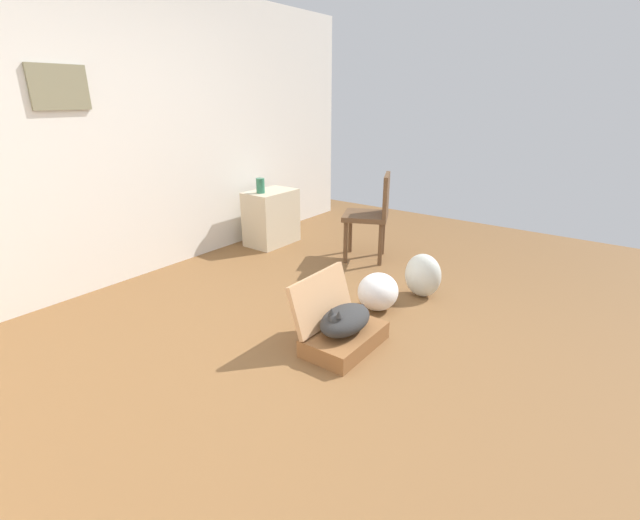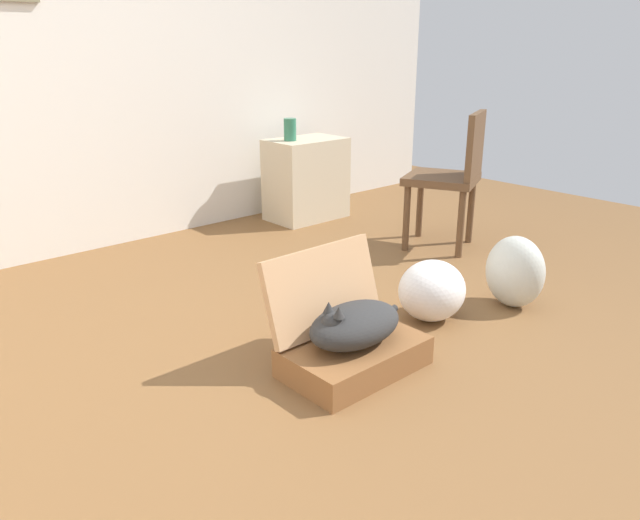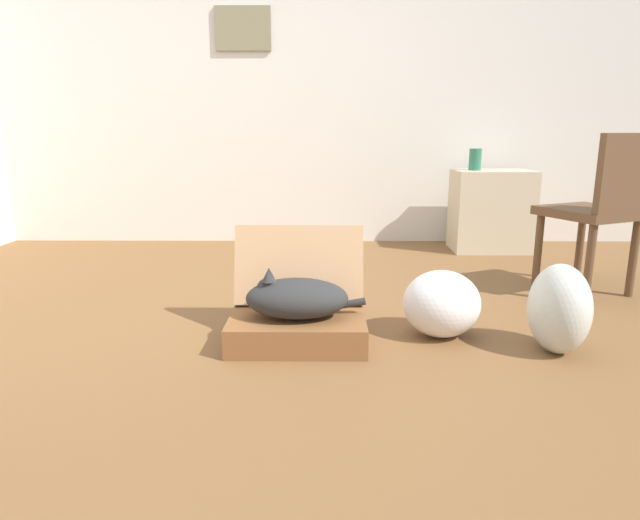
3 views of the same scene
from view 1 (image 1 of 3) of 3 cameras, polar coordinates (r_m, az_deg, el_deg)
The scene contains 10 objects.
ground_plane at distance 3.07m, azimuth 0.35°, elevation -11.49°, with size 7.68×7.68×0.00m, color brown.
wall_back at distance 4.35m, azimuth -25.23°, elevation 14.36°, with size 6.40×0.15×2.60m.
suitcase_base at distance 3.07m, azimuth 3.23°, elevation -10.17°, with size 0.59×0.37×0.13m, color brown.
suitcase_lid at distance 3.05m, azimuth 0.20°, elevation -5.11°, with size 0.59×0.37×0.04m, color tan.
cat at distance 2.99m, azimuth 3.21°, elevation -7.74°, with size 0.52×0.28×0.21m.
plastic_bag_white at distance 3.57m, azimuth 7.52°, elevation -4.08°, with size 0.35×0.32×0.30m, color white.
plastic_bag_clear at distance 3.85m, azimuth 13.17°, elevation -1.94°, with size 0.24×0.32×0.38m, color silver.
side_table at distance 5.13m, azimuth -6.32°, elevation 5.50°, with size 0.58×0.38×0.62m, color beige.
vase_tall at distance 4.94m, azimuth -7.72°, elevation 9.52°, with size 0.09×0.09×0.16m, color #2D7051.
chair at distance 4.57m, azimuth 6.78°, elevation 6.08°, with size 0.57×0.58×0.90m.
Camera 1 is at (-2.10, -1.54, 1.62)m, focal length 24.72 mm.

